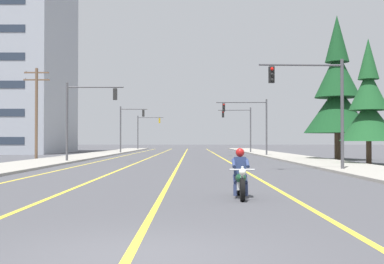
{
  "coord_description": "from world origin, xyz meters",
  "views": [
    {
      "loc": [
        0.78,
        -7.24,
        1.68
      ],
      "look_at": [
        0.88,
        21.03,
        2.18
      ],
      "focal_mm": 46.29,
      "sensor_mm": 36.0,
      "label": 1
    }
  ],
  "objects_px": {
    "traffic_signal_far_left": "(143,127)",
    "conifer_tree_right_verge_near": "(367,107)",
    "traffic_signal_mid_left": "(126,123)",
    "conifer_tree_right_verge_far": "(335,93)",
    "traffic_signal_near_left": "(81,110)",
    "motorcycle_with_rider": "(239,178)",
    "traffic_signal_mid_right": "(250,118)",
    "traffic_signal_far_right": "(239,123)",
    "utility_pole_left_near": "(34,110)",
    "traffic_signal_near_right": "(316,97)"
  },
  "relations": [
    {
      "from": "traffic_signal_far_left",
      "to": "conifer_tree_right_verge_near",
      "type": "relative_size",
      "value": 0.7
    },
    {
      "from": "traffic_signal_mid_left",
      "to": "conifer_tree_right_verge_far",
      "type": "distance_m",
      "value": 30.53
    },
    {
      "from": "traffic_signal_near_left",
      "to": "motorcycle_with_rider",
      "type": "bearing_deg",
      "value": -67.51
    },
    {
      "from": "traffic_signal_mid_right",
      "to": "traffic_signal_far_left",
      "type": "xyz_separation_m",
      "value": [
        -14.92,
        35.19,
        -0.05
      ]
    },
    {
      "from": "traffic_signal_far_right",
      "to": "traffic_signal_mid_right",
      "type": "bearing_deg",
      "value": -90.93
    },
    {
      "from": "traffic_signal_far_right",
      "to": "utility_pole_left_near",
      "type": "height_order",
      "value": "utility_pole_left_near"
    },
    {
      "from": "conifer_tree_right_verge_near",
      "to": "traffic_signal_far_left",
      "type": "bearing_deg",
      "value": 111.02
    },
    {
      "from": "traffic_signal_far_left",
      "to": "motorcycle_with_rider",
      "type": "bearing_deg",
      "value": -82.45
    },
    {
      "from": "utility_pole_left_near",
      "to": "conifer_tree_right_verge_far",
      "type": "xyz_separation_m",
      "value": [
        26.74,
        -1.16,
        1.35
      ]
    },
    {
      "from": "traffic_signal_mid_right",
      "to": "traffic_signal_mid_left",
      "type": "xyz_separation_m",
      "value": [
        -14.93,
        11.43,
        -0.12
      ]
    },
    {
      "from": "traffic_signal_near_right",
      "to": "traffic_signal_near_left",
      "type": "relative_size",
      "value": 1.0
    },
    {
      "from": "motorcycle_with_rider",
      "to": "traffic_signal_mid_left",
      "type": "xyz_separation_m",
      "value": [
        -9.86,
        50.62,
        3.43
      ]
    },
    {
      "from": "traffic_signal_mid_left",
      "to": "conifer_tree_right_verge_far",
      "type": "bearing_deg",
      "value": -45.98
    },
    {
      "from": "traffic_signal_mid_left",
      "to": "traffic_signal_far_right",
      "type": "distance_m",
      "value": 15.29
    },
    {
      "from": "traffic_signal_far_right",
      "to": "traffic_signal_near_right",
      "type": "bearing_deg",
      "value": -89.64
    },
    {
      "from": "motorcycle_with_rider",
      "to": "conifer_tree_right_verge_far",
      "type": "bearing_deg",
      "value": 68.49
    },
    {
      "from": "traffic_signal_mid_right",
      "to": "conifer_tree_right_verge_far",
      "type": "bearing_deg",
      "value": -59.22
    },
    {
      "from": "traffic_signal_near_right",
      "to": "traffic_signal_mid_right",
      "type": "height_order",
      "value": "same"
    },
    {
      "from": "traffic_signal_mid_left",
      "to": "conifer_tree_right_verge_near",
      "type": "relative_size",
      "value": 0.7
    },
    {
      "from": "traffic_signal_mid_right",
      "to": "conifer_tree_right_verge_far",
      "type": "height_order",
      "value": "conifer_tree_right_verge_far"
    },
    {
      "from": "traffic_signal_mid_left",
      "to": "conifer_tree_right_verge_far",
      "type": "relative_size",
      "value": 0.49
    },
    {
      "from": "conifer_tree_right_verge_near",
      "to": "utility_pole_left_near",
      "type": "bearing_deg",
      "value": 159.8
    },
    {
      "from": "traffic_signal_near_right",
      "to": "conifer_tree_right_verge_far",
      "type": "xyz_separation_m",
      "value": [
        5.77,
        16.05,
        1.74
      ]
    },
    {
      "from": "motorcycle_with_rider",
      "to": "conifer_tree_right_verge_near",
      "type": "relative_size",
      "value": 0.25
    },
    {
      "from": "traffic_signal_near_right",
      "to": "conifer_tree_right_verge_near",
      "type": "xyz_separation_m",
      "value": [
        5.45,
        7.49,
        -0.01
      ]
    },
    {
      "from": "traffic_signal_near_right",
      "to": "conifer_tree_right_verge_near",
      "type": "distance_m",
      "value": 9.26
    },
    {
      "from": "motorcycle_with_rider",
      "to": "traffic_signal_far_right",
      "type": "xyz_separation_m",
      "value": [
        5.29,
        52.71,
        3.49
      ]
    },
    {
      "from": "traffic_signal_near_left",
      "to": "conifer_tree_right_verge_far",
      "type": "bearing_deg",
      "value": 12.8
    },
    {
      "from": "traffic_signal_near_left",
      "to": "traffic_signal_far_right",
      "type": "height_order",
      "value": "same"
    },
    {
      "from": "utility_pole_left_near",
      "to": "conifer_tree_right_verge_near",
      "type": "bearing_deg",
      "value": -20.2
    },
    {
      "from": "traffic_signal_mid_left",
      "to": "utility_pole_left_near",
      "type": "xyz_separation_m",
      "value": [
        -5.56,
        -20.75,
        0.47
      ]
    },
    {
      "from": "traffic_signal_near_left",
      "to": "traffic_signal_mid_right",
      "type": "bearing_deg",
      "value": 45.65
    },
    {
      "from": "traffic_signal_near_right",
      "to": "traffic_signal_mid_right",
      "type": "distance_m",
      "value": 26.54
    },
    {
      "from": "traffic_signal_near_right",
      "to": "traffic_signal_mid_right",
      "type": "bearing_deg",
      "value": 91.02
    },
    {
      "from": "traffic_signal_mid_left",
      "to": "traffic_signal_far_right",
      "type": "relative_size",
      "value": 1.0
    },
    {
      "from": "traffic_signal_near_left",
      "to": "traffic_signal_mid_left",
      "type": "relative_size",
      "value": 1.0
    },
    {
      "from": "motorcycle_with_rider",
      "to": "traffic_signal_far_left",
      "type": "height_order",
      "value": "traffic_signal_far_left"
    },
    {
      "from": "utility_pole_left_near",
      "to": "traffic_signal_near_right",
      "type": "bearing_deg",
      "value": -39.39
    },
    {
      "from": "traffic_signal_far_right",
      "to": "utility_pole_left_near",
      "type": "distance_m",
      "value": 30.84
    },
    {
      "from": "traffic_signal_far_right",
      "to": "traffic_signal_near_left",
      "type": "bearing_deg",
      "value": -117.77
    },
    {
      "from": "traffic_signal_mid_left",
      "to": "traffic_signal_far_right",
      "type": "height_order",
      "value": "same"
    },
    {
      "from": "motorcycle_with_rider",
      "to": "traffic_signal_near_right",
      "type": "height_order",
      "value": "traffic_signal_near_right"
    },
    {
      "from": "traffic_signal_mid_right",
      "to": "utility_pole_left_near",
      "type": "bearing_deg",
      "value": -155.53
    },
    {
      "from": "traffic_signal_near_left",
      "to": "traffic_signal_mid_left",
      "type": "bearing_deg",
      "value": 89.94
    },
    {
      "from": "conifer_tree_right_verge_near",
      "to": "conifer_tree_right_verge_far",
      "type": "xyz_separation_m",
      "value": [
        0.33,
        8.56,
        1.75
      ]
    },
    {
      "from": "traffic_signal_mid_right",
      "to": "traffic_signal_far_left",
      "type": "relative_size",
      "value": 1.0
    },
    {
      "from": "traffic_signal_far_left",
      "to": "conifer_tree_right_verge_far",
      "type": "height_order",
      "value": "conifer_tree_right_verge_far"
    },
    {
      "from": "traffic_signal_mid_right",
      "to": "traffic_signal_far_left",
      "type": "height_order",
      "value": "same"
    },
    {
      "from": "traffic_signal_far_left",
      "to": "traffic_signal_near_right",
      "type": "bearing_deg",
      "value": -76.0
    },
    {
      "from": "traffic_signal_near_left",
      "to": "traffic_signal_far_left",
      "type": "relative_size",
      "value": 1.0
    }
  ]
}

